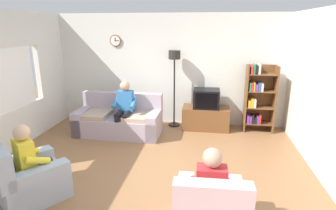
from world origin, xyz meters
The scene contains 11 objects.
ground_plane centered at (0.00, 0.00, 0.00)m, with size 12.00×12.00×0.00m, color #8C603D.
back_wall_assembly centered at (0.00, 2.66, 1.35)m, with size 6.20×0.17×2.70m.
couch centered at (-1.03, 1.63, 0.31)m, with size 1.91×0.90×0.90m.
tv_stand centered at (0.93, 2.25, 0.27)m, with size 1.10×0.56×0.54m.
tv centered at (0.93, 2.23, 0.76)m, with size 0.60×0.49×0.44m.
bookshelf centered at (2.10, 2.32, 0.80)m, with size 0.68×0.36×1.58m.
floor_lamp centered at (0.15, 2.35, 1.45)m, with size 0.28×0.28×1.85m.
armchair_near_window centered at (-1.50, -0.95, 0.29)m, with size 1.17×1.18×0.90m.
person_on_couch centered at (-0.85, 1.52, 0.70)m, with size 0.51×0.54×1.24m.
person_in_left_armchair centered at (-1.45, -0.88, 0.60)m, with size 0.62×0.64×1.12m.
person_in_right_armchair centered at (1.05, -1.21, 0.60)m, with size 0.52×0.55×1.12m.
Camera 1 is at (0.98, -4.03, 2.39)m, focal length 29.10 mm.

